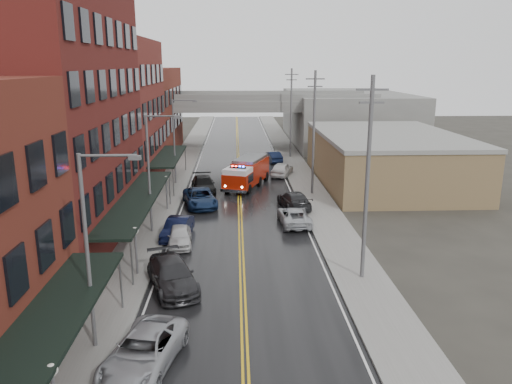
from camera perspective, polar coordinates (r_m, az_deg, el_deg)
name	(u,v)px	position (r m, az deg, el deg)	size (l,w,h in m)	color
road	(240,210)	(44.34, -1.85, -2.01)	(11.00, 160.00, 0.02)	black
sidewalk_left	(157,210)	(44.87, -11.22, -2.01)	(3.00, 160.00, 0.15)	slate
sidewalk_right	(321,208)	(44.98, 7.49, -1.81)	(3.00, 160.00, 0.15)	slate
curb_left	(176,210)	(44.64, -9.13, -1.99)	(0.30, 160.00, 0.15)	gray
curb_right	(303,208)	(44.73, 5.41, -1.84)	(0.30, 160.00, 0.15)	gray
brick_building_b	(49,117)	(37.99, -22.56, 7.97)	(9.00, 20.00, 18.00)	#591917
brick_building_c	(111,114)	(54.83, -16.23, 8.58)	(9.00, 15.00, 15.00)	maroon
brick_building_far	(142,112)	(72.01, -12.89, 8.86)	(9.00, 20.00, 12.00)	#5E2918
tan_building	(386,160)	(55.92, 14.68, 3.60)	(14.00, 22.00, 5.00)	olive
right_far_block	(346,117)	(84.97, 10.21, 8.43)	(18.00, 30.00, 8.00)	slate
awning_0	(40,336)	(20.41, -23.44, -14.86)	(2.60, 16.00, 3.09)	black
awning_1	(138,199)	(37.49, -13.31, -0.76)	(2.60, 18.00, 3.09)	black
awning_2	(169,156)	(54.36, -9.93, 4.08)	(2.60, 13.00, 3.09)	black
globe_lamp_1	(135,240)	(30.92, -13.62, -5.36)	(0.44, 0.44, 3.12)	#59595B
globe_lamp_2	(166,185)	(44.17, -10.21, 0.78)	(0.44, 0.44, 3.12)	#59595B
street_lamp_0	(92,241)	(22.69, -18.23, -5.31)	(2.64, 0.22, 9.00)	#59595B
street_lamp_1	(152,167)	(37.78, -11.82, 2.87)	(2.64, 0.22, 9.00)	#59595B
street_lamp_2	(176,136)	(53.41, -9.09, 6.32)	(2.64, 0.22, 9.00)	#59595B
utility_pole_0	(367,177)	(29.22, 12.62, 1.71)	(1.80, 0.24, 12.00)	#59595B
utility_pole_1	(314,131)	(48.52, 6.62, 6.93)	(1.80, 0.24, 12.00)	#59595B
utility_pole_2	(291,112)	(68.23, 4.03, 9.15)	(1.80, 0.24, 12.00)	#59595B
overpass	(237,110)	(74.82, -2.14, 9.39)	(40.00, 10.00, 7.50)	slate
fire_truck	(247,172)	(52.11, -1.08, 2.30)	(5.29, 8.50, 2.96)	#9E1907
parked_car_left_2	(144,351)	(22.68, -12.72, -17.32)	(2.53, 5.49, 1.53)	#A0A2A7
parked_car_left_3	(172,275)	(29.40, -9.56, -9.33)	(2.28, 5.62, 1.63)	#272729
parked_car_left_4	(180,236)	(35.98, -8.71, -4.99)	(1.65, 4.09, 1.39)	silver
parked_car_left_5	(177,228)	(37.51, -8.97, -4.11)	(1.58, 4.52, 1.49)	black
parked_car_left_6	(200,198)	(45.47, -6.42, -0.66)	(2.61, 5.67, 1.58)	#14274B
parked_car_left_7	(203,185)	(50.24, -6.04, 0.82)	(2.26, 5.56, 1.61)	black
parked_car_right_0	(294,216)	(40.21, 4.37, -2.76)	(2.33, 5.06, 1.40)	#ACB0B4
parked_car_right_1	(294,200)	(44.69, 4.37, -0.91)	(2.15, 5.29, 1.53)	#242527
parked_car_right_2	(282,169)	(57.54, 3.00, 2.64)	(1.92, 4.76, 1.62)	silver
parked_car_right_3	(273,157)	(65.66, 1.93, 4.05)	(1.53, 4.40, 1.45)	black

